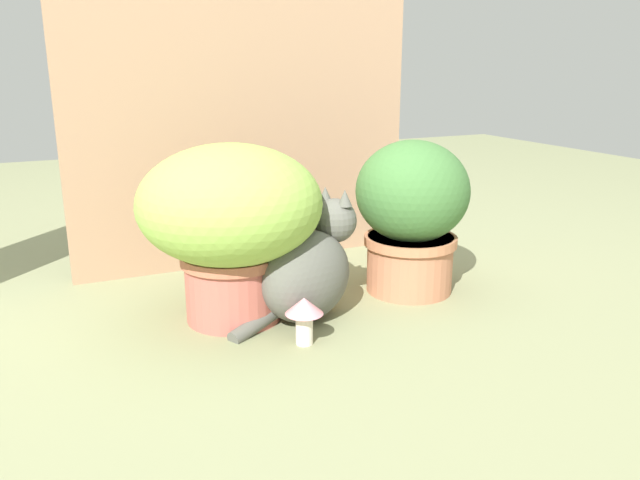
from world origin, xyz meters
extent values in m
plane|color=gray|center=(0.00, 0.00, 0.00)|extent=(6.00, 6.00, 0.00)
cube|color=tan|center=(0.09, 0.52, 0.46)|extent=(1.05, 0.03, 0.93)
cylinder|color=#B55C50|center=(-0.10, 0.10, 0.08)|extent=(0.23, 0.23, 0.17)
cylinder|color=#B16349|center=(-0.10, 0.10, 0.15)|extent=(0.25, 0.25, 0.02)
ellipsoid|color=#8EB54A|center=(-0.10, 0.10, 0.28)|extent=(0.43, 0.43, 0.28)
cylinder|color=#B67051|center=(0.40, 0.08, 0.08)|extent=(0.23, 0.23, 0.15)
cylinder|color=#B8724E|center=(0.40, 0.08, 0.14)|extent=(0.25, 0.25, 0.02)
ellipsoid|color=#3F6E36|center=(0.40, 0.08, 0.27)|extent=(0.30, 0.30, 0.27)
ellipsoid|color=#595951|center=(0.06, 0.01, 0.11)|extent=(0.31, 0.27, 0.22)
ellipsoid|color=gray|center=(0.15, 0.06, 0.10)|extent=(0.11, 0.12, 0.11)
sphere|color=#595951|center=(0.16, 0.06, 0.23)|extent=(0.15, 0.15, 0.11)
cone|color=#595951|center=(0.15, 0.09, 0.29)|extent=(0.05, 0.05, 0.04)
cone|color=#595951|center=(0.17, 0.04, 0.29)|extent=(0.05, 0.05, 0.04)
cylinder|color=#595951|center=(-0.06, 0.00, 0.02)|extent=(0.18, 0.11, 0.07)
cylinder|color=silver|center=(-0.10, 0.03, 0.04)|extent=(0.04, 0.04, 0.08)
cone|color=red|center=(-0.10, 0.03, 0.10)|extent=(0.09, 0.09, 0.04)
cylinder|color=silver|center=(0.00, -0.11, 0.04)|extent=(0.04, 0.04, 0.07)
cone|color=pink|center=(0.00, -0.11, 0.09)|extent=(0.09, 0.09, 0.04)
camera|label=1|loc=(-0.52, -1.30, 0.61)|focal=35.79mm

